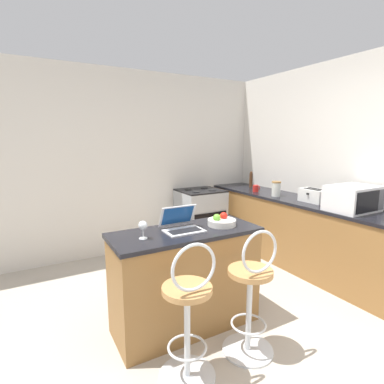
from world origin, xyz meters
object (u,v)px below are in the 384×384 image
at_px(bar_stool_far, 251,296).
at_px(storage_jar, 276,189).
at_px(laptop, 181,224).
at_px(stove_range, 200,218).
at_px(toaster, 313,196).
at_px(bar_stool_near, 188,316).
at_px(fruit_bowl, 222,221).
at_px(pepper_mill, 251,180).
at_px(mug_red, 256,188).
at_px(microwave, 353,198).
at_px(wine_glass_tall, 143,226).

height_order(bar_stool_far, storage_jar, storage_jar).
bearing_deg(laptop, stove_range, 54.64).
relative_size(toaster, stove_range, 0.35).
bearing_deg(bar_stool_far, bar_stool_near, 180.00).
bearing_deg(fruit_bowl, pepper_mill, 43.35).
relative_size(bar_stool_near, storage_jar, 4.96).
height_order(bar_stool_far, mug_red, bar_stool_far).
height_order(microwave, storage_jar, microwave).
xyz_separation_m(wine_glass_tall, fruit_bowl, (0.74, 0.01, -0.06)).
xyz_separation_m(microwave, stove_range, (-0.74, 1.95, -0.58)).
height_order(wine_glass_tall, mug_red, wine_glass_tall).
distance_m(microwave, storage_jar, 1.02).
distance_m(microwave, pepper_mill, 1.79).
height_order(bar_stool_near, pepper_mill, pepper_mill).
height_order(bar_stool_near, mug_red, bar_stool_near).
bearing_deg(fruit_bowl, storage_jar, 28.63).
distance_m(stove_range, mug_red, 0.96).
bearing_deg(bar_stool_near, bar_stool_far, 0.00).
relative_size(bar_stool_near, fruit_bowl, 4.01).
distance_m(stove_range, storage_jar, 1.25).
height_order(bar_stool_far, microwave, microwave).
height_order(laptop, microwave, microwave).
relative_size(laptop, wine_glass_tall, 2.26).
height_order(bar_stool_near, microwave, microwave).
relative_size(pepper_mill, storage_jar, 1.25).
bearing_deg(bar_stool_far, stove_range, 68.45).
bearing_deg(pepper_mill, fruit_bowl, -136.65).
bearing_deg(mug_red, pepper_mill, 59.58).
bearing_deg(microwave, wine_glass_tall, 174.46).
xyz_separation_m(pepper_mill, fruit_bowl, (-1.65, -1.56, -0.09)).
distance_m(bar_stool_far, laptop, 0.80).
bearing_deg(storage_jar, bar_stool_near, -147.59).
height_order(toaster, fruit_bowl, toaster).
height_order(bar_stool_far, wine_glass_tall, wine_glass_tall).
bearing_deg(stove_range, pepper_mill, -10.98).
relative_size(wine_glass_tall, fruit_bowl, 0.56).
distance_m(laptop, microwave, 1.95).
height_order(fruit_bowl, mug_red, fruit_bowl).
bearing_deg(storage_jar, stove_range, 124.07).
relative_size(laptop, pepper_mill, 1.26).
bearing_deg(laptop, fruit_bowl, -8.10).
distance_m(toaster, mug_red, 0.91).
xyz_separation_m(laptop, microwave, (1.93, -0.28, 0.08)).
relative_size(stove_range, wine_glass_tall, 6.25).
height_order(stove_range, fruit_bowl, fruit_bowl).
relative_size(bar_stool_far, microwave, 1.93).
distance_m(bar_stool_near, fruit_bowl, 0.93).
relative_size(bar_stool_near, stove_range, 1.14).
distance_m(toaster, fruit_bowl, 1.59).
bearing_deg(bar_stool_near, laptop, 66.97).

